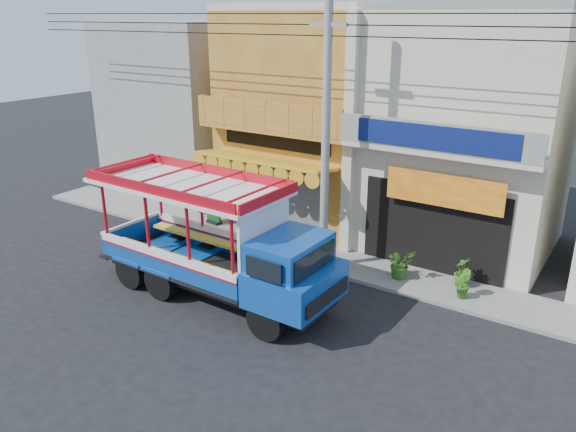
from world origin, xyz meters
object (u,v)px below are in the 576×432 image
(utility_pole, at_px, (331,116))
(green_sign, at_px, (214,212))
(songthaew_truck, at_px, (229,247))
(potted_plant_a, at_px, (400,263))
(potted_plant_c, at_px, (463,272))
(potted_plant_b, at_px, (463,283))

(utility_pole, bearing_deg, green_sign, 169.34)
(songthaew_truck, bearing_deg, potted_plant_a, 48.32)
(potted_plant_a, xyz_separation_m, potted_plant_c, (1.80, 0.49, -0.02))
(potted_plant_b, bearing_deg, green_sign, 68.50)
(songthaew_truck, relative_size, potted_plant_a, 8.00)
(potted_plant_a, height_order, potted_plant_c, potted_plant_a)
(green_sign, bearing_deg, potted_plant_b, -3.92)
(green_sign, height_order, potted_plant_b, green_sign)
(potted_plant_a, bearing_deg, green_sign, 124.23)
(potted_plant_c, bearing_deg, potted_plant_a, -76.35)
(songthaew_truck, distance_m, potted_plant_c, 7.06)
(utility_pole, distance_m, songthaew_truck, 4.89)
(potted_plant_b, height_order, potted_plant_c, potted_plant_c)
(songthaew_truck, relative_size, green_sign, 7.17)
(utility_pole, relative_size, songthaew_truck, 3.63)
(green_sign, bearing_deg, potted_plant_a, -3.40)
(potted_plant_c, bearing_deg, potted_plant_b, 16.11)
(potted_plant_a, relative_size, potted_plant_b, 1.12)
(utility_pole, height_order, green_sign, utility_pole)
(songthaew_truck, relative_size, potted_plant_b, 8.92)
(green_sign, bearing_deg, potted_plant_c, 0.10)
(songthaew_truck, xyz_separation_m, potted_plant_a, (3.54, 3.98, -1.12))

